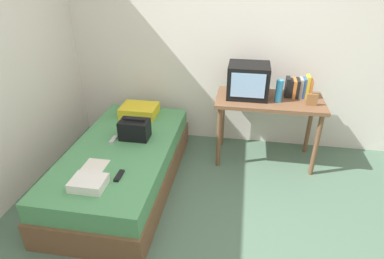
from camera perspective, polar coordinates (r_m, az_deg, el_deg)
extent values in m
plane|color=#4C6B56|center=(2.80, 2.75, -21.31)|extent=(8.00, 8.00, 0.00)
cube|color=silver|center=(3.91, 7.00, 15.65)|extent=(5.20, 0.10, 2.60)
cube|color=brown|center=(3.48, -11.89, -7.50)|extent=(1.00, 2.00, 0.27)
cube|color=#4C935B|center=(3.35, -12.27, -4.26)|extent=(0.97, 1.94, 0.19)
cube|color=brown|center=(3.64, 13.59, 5.10)|extent=(1.16, 0.60, 0.04)
cylinder|color=brown|center=(3.59, 4.78, -1.43)|extent=(0.05, 0.05, 0.74)
cylinder|color=brown|center=(3.67, 21.17, -2.67)|extent=(0.05, 0.05, 0.74)
cylinder|color=brown|center=(4.01, 5.43, 1.91)|extent=(0.05, 0.05, 0.74)
cylinder|color=brown|center=(4.09, 20.10, 0.73)|extent=(0.05, 0.05, 0.74)
cube|color=black|center=(3.59, 9.93, 8.58)|extent=(0.44, 0.38, 0.36)
cube|color=#8CB2E0|center=(3.40, 9.90, 7.67)|extent=(0.35, 0.01, 0.26)
cylinder|color=#3399DB|center=(3.53, 15.19, 6.62)|extent=(0.07, 0.07, 0.24)
cube|color=black|center=(3.71, 16.57, 7.26)|extent=(0.04, 0.14, 0.21)
cube|color=black|center=(3.72, 17.13, 7.04)|extent=(0.03, 0.14, 0.19)
cube|color=#CC7233|center=(3.72, 17.64, 7.02)|extent=(0.03, 0.17, 0.19)
cube|color=black|center=(3.73, 18.18, 7.01)|extent=(0.03, 0.17, 0.20)
cube|color=gray|center=(3.73, 18.71, 7.05)|extent=(0.03, 0.15, 0.21)
cube|color=#2D5699|center=(3.73, 19.20, 7.03)|extent=(0.03, 0.13, 0.22)
cube|color=gold|center=(3.74, 19.74, 7.18)|extent=(0.03, 0.14, 0.25)
cube|color=#CC7233|center=(3.75, 20.22, 6.86)|extent=(0.03, 0.13, 0.21)
cube|color=olive|center=(3.56, 20.52, 4.97)|extent=(0.11, 0.02, 0.13)
cube|color=yellow|center=(3.89, -9.33, 3.37)|extent=(0.42, 0.33, 0.12)
cube|color=black|center=(3.37, -10.15, 0.02)|extent=(0.30, 0.20, 0.20)
cylinder|color=black|center=(3.32, -10.31, 1.77)|extent=(0.24, 0.02, 0.02)
cube|color=white|center=(3.03, -17.13, -6.56)|extent=(0.21, 0.29, 0.01)
cube|color=black|center=(2.86, -12.81, -7.98)|extent=(0.04, 0.16, 0.02)
cube|color=#B7B7BC|center=(3.41, -13.78, -1.77)|extent=(0.04, 0.14, 0.02)
cube|color=white|center=(2.79, -17.88, -9.04)|extent=(0.28, 0.22, 0.08)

